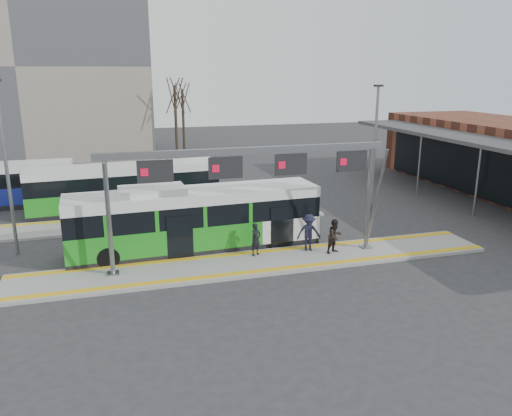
{
  "coord_description": "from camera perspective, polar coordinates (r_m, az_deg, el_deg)",
  "views": [
    {
      "loc": [
        -6.13,
        -20.47,
        8.49
      ],
      "look_at": [
        0.65,
        3.0,
        1.83
      ],
      "focal_mm": 35.0,
      "sensor_mm": 36.0,
      "label": 1
    }
  ],
  "objects": [
    {
      "name": "ground",
      "position": [
        22.99,
        0.52,
        -6.41
      ],
      "size": [
        120.0,
        120.0,
        0.0
      ],
      "primitive_type": "plane",
      "color": "#2D2D30",
      "rests_on": "ground"
    },
    {
      "name": "platform_main",
      "position": [
        22.97,
        0.52,
        -6.24
      ],
      "size": [
        22.0,
        3.0,
        0.15
      ],
      "primitive_type": "cube",
      "color": "gray",
      "rests_on": "ground"
    },
    {
      "name": "platform_second",
      "position": [
        29.76,
        -11.35,
        -1.47
      ],
      "size": [
        20.0,
        3.0,
        0.15
      ],
      "primitive_type": "cube",
      "color": "gray",
      "rests_on": "ground"
    },
    {
      "name": "tactile_main",
      "position": [
        22.93,
        0.52,
        -6.04
      ],
      "size": [
        22.0,
        2.65,
        0.02
      ],
      "color": "gold",
      "rests_on": "platform_main"
    },
    {
      "name": "tactile_second",
      "position": [
        30.84,
        -11.55,
        -0.73
      ],
      "size": [
        20.0,
        0.35,
        0.02
      ],
      "color": "gold",
      "rests_on": "platform_second"
    },
    {
      "name": "gantry",
      "position": [
        21.92,
        -0.51,
        4.24
      ],
      "size": [
        13.0,
        1.68,
        5.2
      ],
      "color": "slate",
      "rests_on": "platform_main"
    },
    {
      "name": "apartment_block",
      "position": [
        57.02,
        -24.9,
        14.62
      ],
      "size": [
        24.5,
        12.5,
        18.4
      ],
      "color": "gray",
      "rests_on": "ground"
    },
    {
      "name": "hero_bus",
      "position": [
        24.48,
        -7.0,
        -1.39
      ],
      "size": [
        12.2,
        3.12,
        3.33
      ],
      "rotation": [
        0.0,
        0.0,
        0.05
      ],
      "color": "black",
      "rests_on": "ground"
    },
    {
      "name": "bg_bus_green",
      "position": [
        32.57,
        -14.73,
        2.25
      ],
      "size": [
        11.79,
        3.27,
        2.91
      ],
      "rotation": [
        0.0,
        0.0,
        0.07
      ],
      "color": "black",
      "rests_on": "ground"
    },
    {
      "name": "passenger_a",
      "position": [
        23.39,
        -0.02,
        -3.61
      ],
      "size": [
        0.68,
        0.61,
        1.56
      ],
      "primitive_type": "imported",
      "rotation": [
        0.0,
        0.0,
        0.52
      ],
      "color": "black",
      "rests_on": "platform_main"
    },
    {
      "name": "passenger_b",
      "position": [
        23.99,
        9.01,
        -3.19
      ],
      "size": [
        0.97,
        0.87,
        1.65
      ],
      "primitive_type": "imported",
      "rotation": [
        0.0,
        0.0,
        0.37
      ],
      "color": "black",
      "rests_on": "platform_main"
    },
    {
      "name": "passenger_c",
      "position": [
        24.11,
        6.05,
        -2.8
      ],
      "size": [
        1.25,
        0.83,
        1.8
      ],
      "primitive_type": "imported",
      "rotation": [
        0.0,
        0.0,
        -0.15
      ],
      "color": "black",
      "rests_on": "platform_main"
    },
    {
      "name": "tree_left",
      "position": [
        49.45,
        -9.25,
        12.5
      ],
      "size": [
        1.4,
        1.4,
        8.29
      ],
      "color": "#382B21",
      "rests_on": "ground"
    },
    {
      "name": "tree_mid",
      "position": [
        55.13,
        -8.4,
        12.32
      ],
      "size": [
        1.4,
        1.4,
        7.67
      ],
      "color": "#382B21",
      "rests_on": "ground"
    },
    {
      "name": "lamp_west",
      "position": [
        25.71,
        -26.65,
        4.37
      ],
      "size": [
        0.5,
        0.25,
        8.21
      ],
      "color": "slate",
      "rests_on": "ground"
    },
    {
      "name": "lamp_east",
      "position": [
        29.89,
        13.4,
        6.5
      ],
      "size": [
        0.5,
        0.25,
        7.82
      ],
      "color": "slate",
      "rests_on": "ground"
    }
  ]
}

